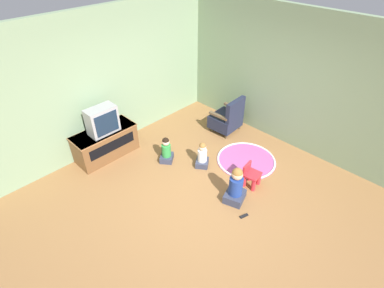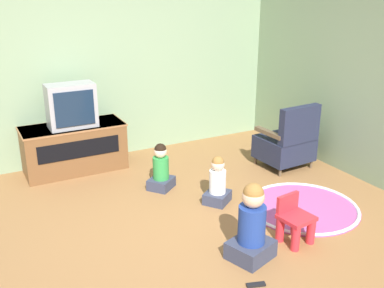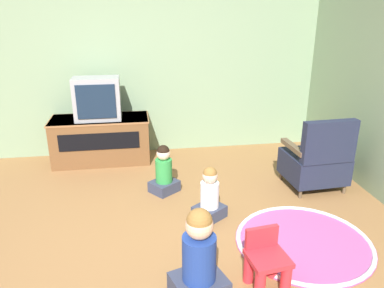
{
  "view_description": "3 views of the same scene",
  "coord_description": "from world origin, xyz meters",
  "px_view_note": "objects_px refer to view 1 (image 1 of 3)",
  "views": [
    {
      "loc": [
        -2.74,
        -2.38,
        3.81
      ],
      "look_at": [
        0.25,
        0.56,
        0.72
      ],
      "focal_mm": 28.0,
      "sensor_mm": 36.0,
      "label": 1
    },
    {
      "loc": [
        -1.68,
        -3.08,
        2.23
      ],
      "look_at": [
        0.38,
        0.81,
        0.64
      ],
      "focal_mm": 42.0,
      "sensor_mm": 36.0,
      "label": 2
    },
    {
      "loc": [
        -0.06,
        -2.47,
        1.93
      ],
      "look_at": [
        0.43,
        0.69,
        0.74
      ],
      "focal_mm": 35.0,
      "sensor_mm": 36.0,
      "label": 3
    }
  ],
  "objects_px": {
    "child_watching_left": "(236,187)",
    "child_watching_right": "(202,156)",
    "child_watching_center": "(166,151)",
    "tv_cabinet": "(106,143)",
    "television": "(102,121)",
    "remote_control": "(244,216)",
    "yellow_kid_chair": "(251,176)",
    "black_armchair": "(227,118)"
  },
  "relations": [
    {
      "from": "child_watching_left",
      "to": "child_watching_right",
      "type": "relative_size",
      "value": 1.32
    },
    {
      "from": "child_watching_left",
      "to": "child_watching_center",
      "type": "xyz_separation_m",
      "value": [
        -0.11,
        1.62,
        -0.07
      ]
    },
    {
      "from": "tv_cabinet",
      "to": "child_watching_right",
      "type": "height_order",
      "value": "tv_cabinet"
    },
    {
      "from": "child_watching_center",
      "to": "child_watching_right",
      "type": "relative_size",
      "value": 1.02
    },
    {
      "from": "television",
      "to": "remote_control",
      "type": "distance_m",
      "value": 3.09
    },
    {
      "from": "child_watching_center",
      "to": "yellow_kid_chair",
      "type": "bearing_deg",
      "value": -106.97
    },
    {
      "from": "television",
      "to": "black_armchair",
      "type": "bearing_deg",
      "value": -24.8
    },
    {
      "from": "television",
      "to": "yellow_kid_chair",
      "type": "xyz_separation_m",
      "value": [
        1.33,
        -2.53,
        -0.66
      ]
    },
    {
      "from": "black_armchair",
      "to": "child_watching_center",
      "type": "distance_m",
      "value": 1.68
    },
    {
      "from": "child_watching_left",
      "to": "child_watching_center",
      "type": "relative_size",
      "value": 1.29
    },
    {
      "from": "yellow_kid_chair",
      "to": "child_watching_center",
      "type": "bearing_deg",
      "value": 103.37
    },
    {
      "from": "yellow_kid_chair",
      "to": "child_watching_left",
      "type": "xyz_separation_m",
      "value": [
        -0.5,
        -0.03,
        0.11
      ]
    },
    {
      "from": "black_armchair",
      "to": "child_watching_center",
      "type": "bearing_deg",
      "value": -9.08
    },
    {
      "from": "television",
      "to": "black_armchair",
      "type": "distance_m",
      "value": 2.69
    },
    {
      "from": "child_watching_center",
      "to": "child_watching_right",
      "type": "xyz_separation_m",
      "value": [
        0.38,
        -0.61,
        -0.01
      ]
    },
    {
      "from": "tv_cabinet",
      "to": "black_armchair",
      "type": "xyz_separation_m",
      "value": [
        2.39,
        -1.17,
        0.02
      ]
    },
    {
      "from": "tv_cabinet",
      "to": "child_watching_center",
      "type": "distance_m",
      "value": 1.24
    },
    {
      "from": "tv_cabinet",
      "to": "child_watching_right",
      "type": "bearing_deg",
      "value": -55.19
    },
    {
      "from": "child_watching_right",
      "to": "child_watching_center",
      "type": "bearing_deg",
      "value": 86.65
    },
    {
      "from": "yellow_kid_chair",
      "to": "tv_cabinet",
      "type": "bearing_deg",
      "value": 109.84
    },
    {
      "from": "tv_cabinet",
      "to": "television",
      "type": "distance_m",
      "value": 0.55
    },
    {
      "from": "child_watching_center",
      "to": "remote_control",
      "type": "height_order",
      "value": "child_watching_center"
    },
    {
      "from": "television",
      "to": "child_watching_center",
      "type": "height_order",
      "value": "television"
    },
    {
      "from": "tv_cabinet",
      "to": "remote_control",
      "type": "bearing_deg",
      "value": -77.58
    },
    {
      "from": "yellow_kid_chair",
      "to": "child_watching_center",
      "type": "xyz_separation_m",
      "value": [
        -0.6,
        1.59,
        0.04
      ]
    },
    {
      "from": "child_watching_right",
      "to": "tv_cabinet",
      "type": "bearing_deg",
      "value": 89.07
    },
    {
      "from": "tv_cabinet",
      "to": "yellow_kid_chair",
      "type": "height_order",
      "value": "tv_cabinet"
    },
    {
      "from": "yellow_kid_chair",
      "to": "child_watching_right",
      "type": "xyz_separation_m",
      "value": [
        -0.22,
        0.98,
        0.04
      ]
    },
    {
      "from": "child_watching_center",
      "to": "child_watching_right",
      "type": "bearing_deg",
      "value": -95.37
    },
    {
      "from": "black_armchair",
      "to": "child_watching_left",
      "type": "xyz_separation_m",
      "value": [
        -1.56,
        -1.45,
        -0.03
      ]
    },
    {
      "from": "remote_control",
      "to": "child_watching_right",
      "type": "bearing_deg",
      "value": -91.03
    },
    {
      "from": "remote_control",
      "to": "television",
      "type": "bearing_deg",
      "value": -59.57
    },
    {
      "from": "yellow_kid_chair",
      "to": "remote_control",
      "type": "distance_m",
      "value": 0.8
    },
    {
      "from": "child_watching_left",
      "to": "remote_control",
      "type": "relative_size",
      "value": 4.46
    },
    {
      "from": "black_armchair",
      "to": "tv_cabinet",
      "type": "bearing_deg",
      "value": -29.2
    },
    {
      "from": "black_armchair",
      "to": "yellow_kid_chair",
      "type": "bearing_deg",
      "value": 49.99
    },
    {
      "from": "black_armchair",
      "to": "remote_control",
      "type": "xyz_separation_m",
      "value": [
        -1.74,
        -1.79,
        -0.32
      ]
    },
    {
      "from": "television",
      "to": "child_watching_right",
      "type": "relative_size",
      "value": 1.06
    },
    {
      "from": "television",
      "to": "child_watching_center",
      "type": "relative_size",
      "value": 1.03
    },
    {
      "from": "television",
      "to": "child_watching_right",
      "type": "height_order",
      "value": "television"
    },
    {
      "from": "tv_cabinet",
      "to": "child_watching_left",
      "type": "bearing_deg",
      "value": -72.3
    },
    {
      "from": "tv_cabinet",
      "to": "television",
      "type": "xyz_separation_m",
      "value": [
        0.0,
        -0.06,
        0.54
      ]
    }
  ]
}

